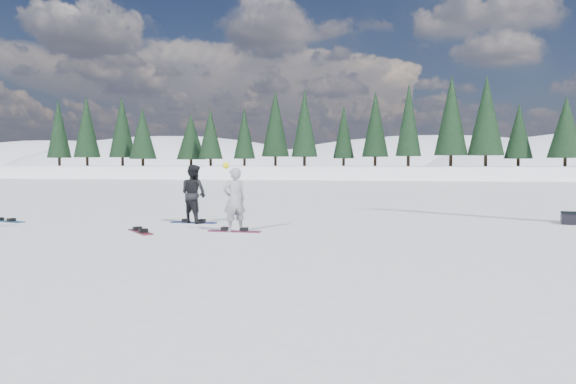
% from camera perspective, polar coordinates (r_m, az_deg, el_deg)
% --- Properties ---
extents(ground, '(420.00, 420.00, 0.00)m').
position_cam_1_polar(ground, '(15.87, -12.94, -4.05)').
color(ground, white).
rests_on(ground, ground).
extents(alpine_backdrop, '(412.50, 227.00, 53.20)m').
position_cam_1_polar(alpine_backdrop, '(205.01, 5.63, -1.46)').
color(alpine_backdrop, white).
rests_on(alpine_backdrop, ground).
extents(snowboarder_woman, '(0.78, 0.73, 1.94)m').
position_cam_1_polar(snowboarder_woman, '(15.62, -5.48, -0.76)').
color(snowboarder_woman, gray).
rests_on(snowboarder_woman, ground).
extents(snowboarder_man, '(1.12, 1.03, 1.86)m').
position_cam_1_polar(snowboarder_man, '(18.10, -9.58, -0.19)').
color(snowboarder_man, black).
rests_on(snowboarder_man, ground).
extents(snowboard_woman, '(1.51, 0.35, 0.03)m').
position_cam_1_polar(snowboard_woman, '(15.71, -5.45, -4.00)').
color(snowboard_woman, '#992152').
rests_on(snowboard_woman, ground).
extents(snowboard_man, '(1.51, 0.33, 0.03)m').
position_cam_1_polar(snowboard_man, '(18.17, -9.55, -3.08)').
color(snowboard_man, navy).
rests_on(snowboard_man, ground).
extents(snowboard_loose_c, '(1.52, 0.64, 0.03)m').
position_cam_1_polar(snowboard_loose_c, '(20.49, -26.78, -2.67)').
color(snowboard_loose_c, '#16527B').
rests_on(snowboard_loose_c, ground).
extents(snowboard_loose_b, '(1.21, 1.31, 0.03)m').
position_cam_1_polar(snowboard_loose_b, '(16.05, -14.77, -3.94)').
color(snowboard_loose_b, maroon).
rests_on(snowboard_loose_b, ground).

